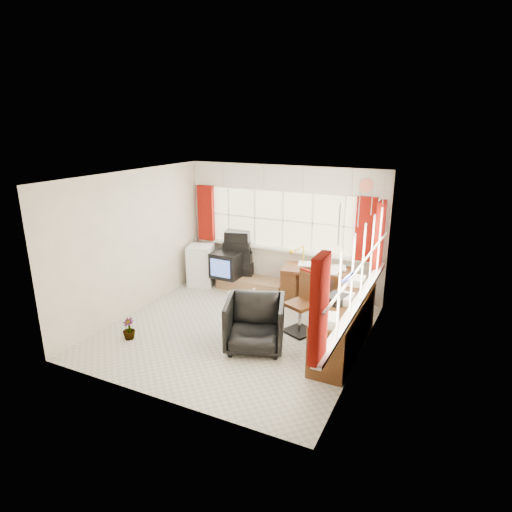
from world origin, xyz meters
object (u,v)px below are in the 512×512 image
(tv_bench, at_px, (252,284))
(mini_fridge, at_px, (201,265))
(desk, at_px, (317,285))
(task_chair, at_px, (305,300))
(office_chair, at_px, (255,324))
(crt_tv, at_px, (227,265))
(radiator, at_px, (243,313))
(desk_lamp, at_px, (303,251))
(credenza, at_px, (344,325))

(tv_bench, bearing_deg, mini_fridge, -171.00)
(desk, xyz_separation_m, task_chair, (0.15, -1.06, 0.14))
(office_chair, distance_m, crt_tv, 2.51)
(crt_tv, bearing_deg, radiator, -52.03)
(desk_lamp, height_order, task_chair, desk_lamp)
(office_chair, distance_m, tv_bench, 2.35)
(credenza, distance_m, mini_fridge, 3.64)
(desk_lamp, relative_size, tv_bench, 0.28)
(radiator, distance_m, mini_fridge, 2.15)
(crt_tv, relative_size, mini_fridge, 0.68)
(desk_lamp, bearing_deg, office_chair, -90.64)
(credenza, xyz_separation_m, crt_tv, (-2.78, 1.39, 0.12))
(desk, xyz_separation_m, crt_tv, (-1.91, 0.03, 0.11))
(desk, relative_size, mini_fridge, 1.56)
(desk_lamp, height_order, mini_fridge, desk_lamp)
(credenza, bearing_deg, crt_tv, 153.38)
(mini_fridge, bearing_deg, radiator, -38.53)
(tv_bench, bearing_deg, desk_lamp, -3.25)
(tv_bench, distance_m, mini_fridge, 1.15)
(mini_fridge, bearing_deg, task_chair, -21.51)
(desk_lamp, relative_size, task_chair, 0.38)
(radiator, height_order, tv_bench, radiator)
(task_chair, height_order, crt_tv, task_chair)
(task_chair, bearing_deg, crt_tv, 152.00)
(tv_bench, relative_size, crt_tv, 2.43)
(desk, bearing_deg, tv_bench, 173.48)
(task_chair, xyz_separation_m, credenza, (0.72, -0.30, -0.15))
(office_chair, bearing_deg, crt_tv, 108.93)
(desk, distance_m, office_chair, 1.94)
(desk, bearing_deg, task_chair, -82.15)
(tv_bench, bearing_deg, desk, -6.52)
(office_chair, relative_size, radiator, 1.48)
(office_chair, bearing_deg, task_chair, 40.62)
(task_chair, bearing_deg, desk_lamp, 111.61)
(office_chair, height_order, radiator, office_chair)
(desk, distance_m, task_chair, 1.08)
(task_chair, relative_size, credenza, 0.51)
(desk, relative_size, tv_bench, 0.94)
(desk, height_order, credenza, credenza)
(desk_lamp, bearing_deg, crt_tv, -177.68)
(credenza, bearing_deg, office_chair, -155.31)
(office_chair, xyz_separation_m, radiator, (-0.50, 0.57, -0.16))
(desk_lamp, xyz_separation_m, credenza, (1.18, -1.46, -0.60))
(desk_lamp, relative_size, office_chair, 0.45)
(task_chair, distance_m, tv_bench, 2.02)
(credenza, xyz_separation_m, tv_bench, (-2.28, 1.52, -0.26))
(office_chair, xyz_separation_m, credenza, (1.21, 0.55, -0.01))
(task_chair, xyz_separation_m, mini_fridge, (-2.65, 1.05, -0.11))
(desk_lamp, xyz_separation_m, crt_tv, (-1.60, -0.06, -0.48))
(task_chair, bearing_deg, office_chair, -119.36)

